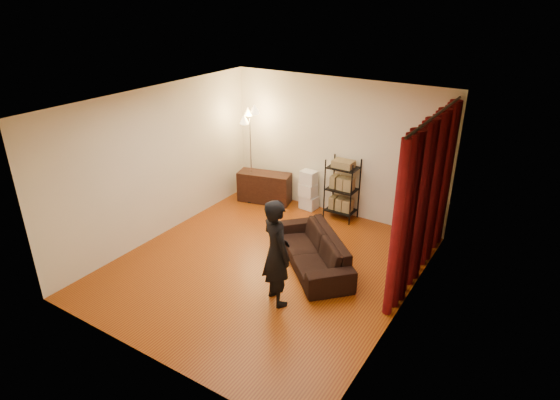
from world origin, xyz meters
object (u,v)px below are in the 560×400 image
Objects in this scene: storage_boxes at (309,190)px; floor_lamp at (251,156)px; wire_shelf at (342,189)px; sofa at (313,250)px; person at (276,253)px; media_cabinet at (265,187)px.

storage_boxes is 1.38m from floor_lamp.
floor_lamp reaches higher than wire_shelf.
sofa is 1.57× the size of wire_shelf.
person is at bearing -48.74° from floor_lamp.
wire_shelf is 2.02m from floor_lamp.
media_cabinet is 0.55× the size of floor_lamp.
wire_shelf is (-0.38, 1.83, 0.33)m from sofa.
person reaches higher than storage_boxes.
storage_boxes is (-1.13, 1.86, 0.13)m from sofa.
floor_lamp is (-2.35, 1.56, 0.72)m from sofa.
storage_boxes is at bearing -176.91° from wire_shelf.
sofa is 1.24m from person.
wire_shelf is at bearing -2.66° from storage_boxes.
storage_boxes is at bearing -2.95° from media_cabinet.
media_cabinet is 1.34× the size of storage_boxes.
floor_lamp reaches higher than sofa.
floor_lamp is (-1.21, -0.31, 0.59)m from storage_boxes.
wire_shelf is (0.75, -0.03, 0.20)m from storage_boxes.
storage_boxes is 0.78m from wire_shelf.
person is 1.31× the size of wire_shelf.
person is 1.46× the size of media_cabinet.
wire_shelf is at bearing 7.87° from floor_lamp.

